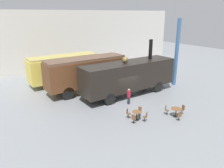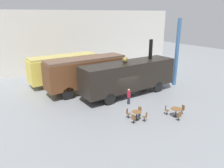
{
  "view_description": "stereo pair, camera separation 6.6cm",
  "coord_description": "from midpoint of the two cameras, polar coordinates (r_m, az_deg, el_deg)",
  "views": [
    {
      "loc": [
        -13.06,
        -16.62,
        8.53
      ],
      "look_at": [
        -1.08,
        1.0,
        1.6
      ],
      "focal_mm": 35.0,
      "sensor_mm": 36.0,
      "label": 1
    },
    {
      "loc": [
        -13.01,
        -16.65,
        8.53
      ],
      "look_at": [
        -1.08,
        1.0,
        1.6
      ],
      "focal_mm": 35.0,
      "sensor_mm": 36.0,
      "label": 2
    }
  ],
  "objects": [
    {
      "name": "cafe_chair_0",
      "position": [
        18.65,
        4.11,
        -7.51
      ],
      "size": [
        0.39,
        0.4,
        0.87
      ],
      "rotation": [
        0.0,
        0.0,
        5.25
      ],
      "color": "black",
      "rests_on": "ground_plane"
    },
    {
      "name": "cafe_table_mid",
      "position": [
        19.6,
        16.32,
        -6.58
      ],
      "size": [
        0.91,
        0.91,
        0.76
      ],
      "color": "black",
      "rests_on": "ground_plane"
    },
    {
      "name": "cafe_chair_3",
      "position": [
        19.08,
        7.12,
        -7.0
      ],
      "size": [
        0.4,
        0.39,
        0.87
      ],
      "rotation": [
        0.0,
        0.0,
        9.96
      ],
      "color": "black",
      "rests_on": "ground_plane"
    },
    {
      "name": "cafe_chair_4",
      "position": [
        19.79,
        13.94,
        -6.47
      ],
      "size": [
        0.39,
        0.4,
        0.87
      ],
      "rotation": [
        0.0,
        0.0,
        5.21
      ],
      "color": "black",
      "rests_on": "ground_plane"
    },
    {
      "name": "passenger_coach_vintage",
      "position": [
        27.98,
        -12.59,
        4.21
      ],
      "size": [
        8.55,
        2.56,
        3.57
      ],
      "color": "#E0C64C",
      "rests_on": "ground_plane"
    },
    {
      "name": "support_pillar",
      "position": [
        27.53,
        16.46,
        7.82
      ],
      "size": [
        0.44,
        0.44,
        8.0
      ],
      "color": "#386093",
      "rests_on": "ground_plane"
    },
    {
      "name": "passenger_coach_wooden",
      "position": [
        24.53,
        -6.82,
        3.29
      ],
      "size": [
        9.18,
        2.54,
        3.89
      ],
      "color": "brown",
      "rests_on": "ground_plane"
    },
    {
      "name": "cafe_chair_5",
      "position": [
        18.94,
        17.09,
        -7.9
      ],
      "size": [
        0.39,
        0.4,
        0.87
      ],
      "rotation": [
        0.0,
        0.0,
        7.31
      ],
      "color": "black",
      "rests_on": "ground_plane"
    },
    {
      "name": "backdrop_wall",
      "position": [
        35.19,
        -12.49,
        11.03
      ],
      "size": [
        44.0,
        0.15,
        9.0
      ],
      "color": "silver",
      "rests_on": "ground_plane"
    },
    {
      "name": "visitor_person",
      "position": [
        21.34,
        4.31,
        -3.12
      ],
      "size": [
        0.34,
        0.34,
        1.58
      ],
      "color": "#262633",
      "rests_on": "ground_plane"
    },
    {
      "name": "ground_plane",
      "position": [
        22.79,
        3.58,
        -4.0
      ],
      "size": [
        80.0,
        80.0,
        0.0
      ],
      "primitive_type": "plane",
      "color": "gray"
    },
    {
      "name": "steam_locomotive",
      "position": [
        23.48,
        4.36,
        2.33
      ],
      "size": [
        10.9,
        2.71,
        5.8
      ],
      "color": "black",
      "rests_on": "ground_plane"
    },
    {
      "name": "cafe_chair_1",
      "position": [
        17.76,
        5.54,
        -8.92
      ],
      "size": [
        0.4,
        0.39,
        0.87
      ],
      "rotation": [
        0.0,
        0.0,
        6.82
      ],
      "color": "black",
      "rests_on": "ground_plane"
    },
    {
      "name": "cafe_table_near",
      "position": [
        18.38,
        6.37,
        -7.7
      ],
      "size": [
        0.79,
        0.79,
        0.77
      ],
      "color": "black",
      "rests_on": "ground_plane"
    },
    {
      "name": "cafe_chair_6",
      "position": [
        20.24,
        17.86,
        -6.26
      ],
      "size": [
        0.36,
        0.36,
        0.87
      ],
      "rotation": [
        0.0,
        0.0,
        9.4
      ],
      "color": "black",
      "rests_on": "ground_plane"
    },
    {
      "name": "cafe_chair_2",
      "position": [
        18.22,
        8.67,
        -8.33
      ],
      "size": [
        0.39,
        0.4,
        0.87
      ],
      "rotation": [
        0.0,
        0.0,
        8.39
      ],
      "color": "black",
      "rests_on": "ground_plane"
    }
  ]
}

